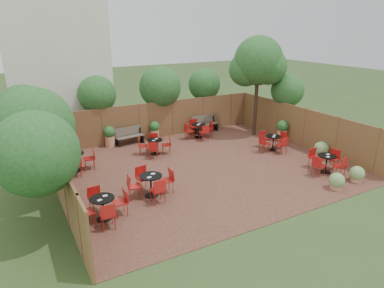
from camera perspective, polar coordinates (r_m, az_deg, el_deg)
ground at (r=15.26m, az=1.79°, el=-3.93°), size 80.00×80.00×0.00m
courtyard_paving at (r=15.25m, az=1.79°, el=-3.90°), size 12.00×10.00×0.02m
fence_back at (r=19.17m, az=-5.81°, el=3.97°), size 12.00×0.08×2.00m
fence_left at (r=13.10m, az=-21.47°, el=-4.57°), size 0.08×10.00×2.00m
fence_right at (r=18.55m, az=18.02°, el=2.61°), size 0.08×10.00×2.00m
neighbour_building at (r=20.34m, az=-21.61°, el=12.24°), size 5.00×4.00×8.00m
overhang_foliage at (r=15.23m, az=-12.33°, el=6.20°), size 15.38×10.43×2.64m
courtyard_tree at (r=19.32m, az=10.90°, el=12.90°), size 2.79×2.69×5.47m
park_bench_left at (r=18.38m, az=-10.36°, el=1.42°), size 1.51×0.66×0.90m
park_bench_right at (r=20.22m, az=2.06°, el=3.45°), size 1.62×0.68×0.97m
bistro_tables at (r=14.97m, az=-1.38°, el=-2.44°), size 10.96×8.40×0.94m
planters at (r=17.94m, az=-5.56°, el=1.60°), size 11.41×4.14×1.12m
low_shrubs at (r=15.93m, az=22.52°, el=-3.09°), size 2.84×3.35×0.74m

